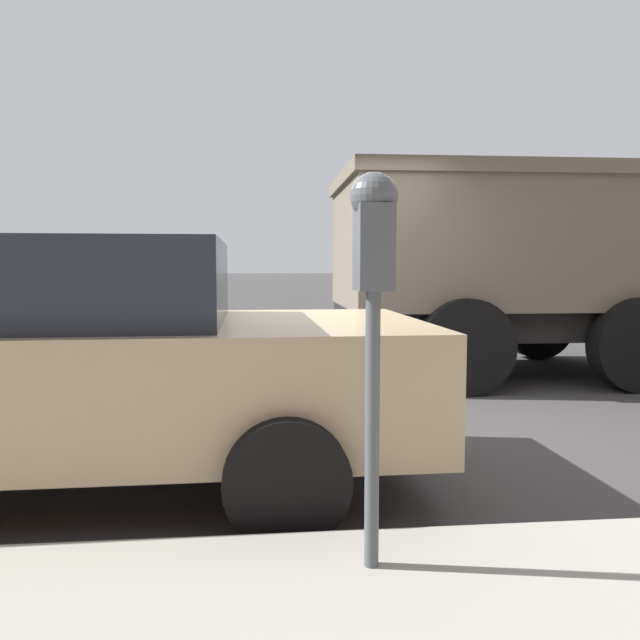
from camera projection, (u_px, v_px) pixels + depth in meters
The scene contains 3 objects.
ground_plane at pixel (340, 433), 5.16m from camera, with size 220.00×220.00×0.00m, color #3D3A3A.
parking_meter at pixel (373, 268), 2.49m from camera, with size 0.21×0.19×1.61m.
car_tan at pixel (26, 358), 3.83m from camera, with size 2.18×4.85×1.54m.
Camera 1 is at (-5.02, 0.66, 1.38)m, focal length 35.00 mm.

